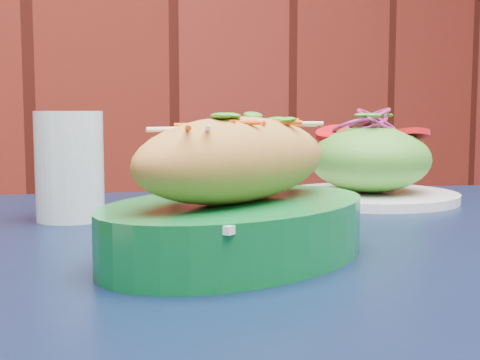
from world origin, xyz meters
TOP-DOWN VIEW (x-y plane):
  - cafe_table at (0.44, 1.75)m, footprint 1.02×1.02m
  - banh_mi_basket at (0.31, 1.72)m, footprint 0.33×0.28m
  - salad_plate at (0.64, 1.95)m, footprint 0.24×0.24m
  - water_glass at (0.24, 1.98)m, footprint 0.08×0.08m

SIDE VIEW (x-z plane):
  - cafe_table at x=0.44m, z-range 0.29..1.04m
  - salad_plate at x=0.64m, z-range 0.74..0.86m
  - banh_mi_basket at x=0.31m, z-range 0.74..0.86m
  - water_glass at x=0.24m, z-range 0.75..0.87m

